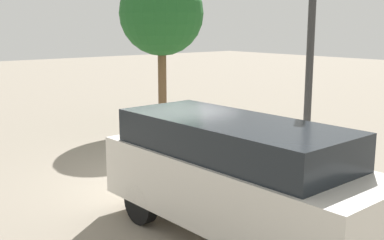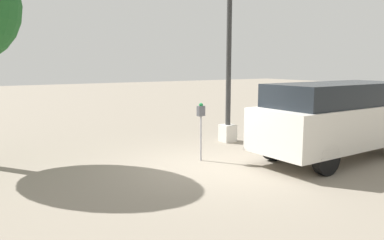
{
  "view_description": "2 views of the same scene",
  "coord_description": "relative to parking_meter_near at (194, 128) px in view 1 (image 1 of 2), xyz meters",
  "views": [
    {
      "loc": [
        8.78,
        -6.46,
        3.5
      ],
      "look_at": [
        0.43,
        0.35,
        1.37
      ],
      "focal_mm": 45.0,
      "sensor_mm": 36.0,
      "label": 1
    },
    {
      "loc": [
        -5.04,
        -7.34,
        2.5
      ],
      "look_at": [
        -0.3,
        0.15,
        1.16
      ],
      "focal_mm": 35.0,
      "sensor_mm": 36.0,
      "label": 2
    }
  ],
  "objects": [
    {
      "name": "street_tree",
      "position": [
        -5.1,
        2.77,
        2.75
      ],
      "size": [
        2.88,
        2.88,
        5.33
      ],
      "color": "brown",
      "rests_on": "ground"
    },
    {
      "name": "ground_plane",
      "position": [
        -0.23,
        -0.56,
        -1.11
      ],
      "size": [
        80.0,
        80.0,
        0.0
      ],
      "primitive_type": "plane",
      "color": "gray"
    },
    {
      "name": "parked_van",
      "position": [
        3.19,
        -1.75,
        0.0
      ],
      "size": [
        5.12,
        1.96,
        2.01
      ],
      "rotation": [
        0.0,
        0.0,
        0.03
      ],
      "color": "beige",
      "rests_on": "ground"
    },
    {
      "name": "lamp_post",
      "position": [
        2.08,
        1.54,
        0.6
      ],
      "size": [
        0.44,
        0.44,
        5.33
      ],
      "color": "beige",
      "rests_on": "ground"
    },
    {
      "name": "parking_meter_near",
      "position": [
        0.0,
        0.0,
        0.0
      ],
      "size": [
        0.21,
        0.13,
        1.51
      ],
      "rotation": [
        0.0,
        0.0,
        0.08
      ],
      "color": "#9E9EA3",
      "rests_on": "ground"
    }
  ]
}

